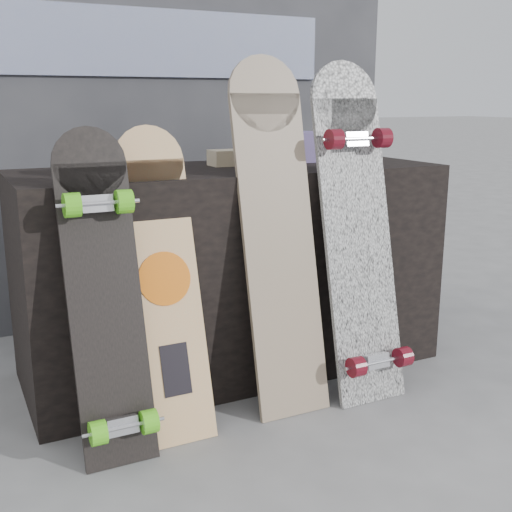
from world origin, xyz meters
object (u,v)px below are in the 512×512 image
skateboard_dark (105,292)px  vendor_table (232,270)px  longboard_celtic (277,224)px  longboard_geisha (163,274)px  longboard_cascadia (358,225)px

skateboard_dark → vendor_table: bearing=34.7°
vendor_table → skateboard_dark: 0.73m
longboard_celtic → skateboard_dark: bearing=-173.0°
longboard_geisha → longboard_celtic: longboard_celtic is taller
skateboard_dark → longboard_geisha: bearing=18.7°
vendor_table → skateboard_dark: size_ratio=1.64×
longboard_cascadia → skateboard_dark: longboard_cascadia is taller
longboard_geisha → skateboard_dark: skateboard_dark is taller
longboard_geisha → skateboard_dark: bearing=-161.3°
vendor_table → longboard_celtic: bearing=-86.8°
longboard_celtic → longboard_cascadia: (0.30, -0.05, -0.02)m
longboard_celtic → longboard_cascadia: 0.30m
longboard_geisha → longboard_celtic: size_ratio=0.81×
longboard_cascadia → skateboard_dark: bearing=-178.3°
longboard_cascadia → vendor_table: bearing=129.6°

